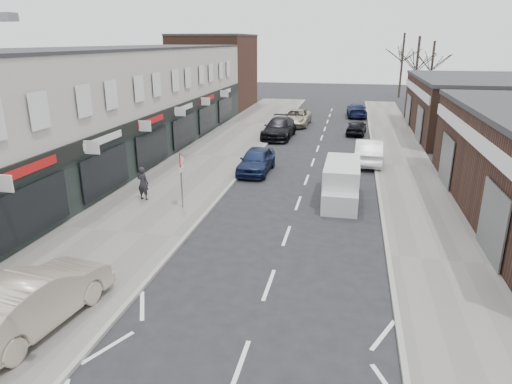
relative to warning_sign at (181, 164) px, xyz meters
The scene contains 18 objects.
pavement_left 10.35m from the warning_sign, 99.04° to the left, with size 5.50×64.00×0.12m, color slate.
pavement_right 14.95m from the warning_sign, 42.51° to the left, with size 3.50×64.00×0.12m, color slate.
shop_terrace_left 11.30m from the warning_sign, 138.04° to the left, with size 8.00×41.00×7.10m, color #B9B3A9.
brick_block_far 34.09m from the warning_sign, 104.18° to the left, with size 8.00×10.00×8.00m, color #492B1F.
right_unit_far 28.21m from the warning_sign, 51.25° to the left, with size 10.00×16.00×4.50m, color #3A241A.
tree_far_a 38.75m from the warning_sign, 68.53° to the left, with size 3.60×3.60×8.00m, color #382D26, non-canonical shape.
tree_far_b 45.24m from the warning_sign, 68.36° to the left, with size 3.60×3.60×7.50m, color #382D26, non-canonical shape.
tree_far_c 49.95m from the warning_sign, 74.12° to the left, with size 3.60×3.60×8.50m, color #382D26, non-canonical shape.
warning_sign is the anchor object (origin of this frame).
white_van 7.87m from the warning_sign, 22.60° to the left, with size 1.71×4.78×1.86m.
sedan_on_pavement 9.76m from the warning_sign, 93.84° to the right, with size 1.69×4.84×1.59m, color #B6A791.
pedestrian 2.69m from the warning_sign, 164.04° to the left, with size 0.60×0.40×1.65m, color black.
parked_car_left_a 7.36m from the warning_sign, 73.56° to the left, with size 1.74×4.33×1.48m, color #141F40.
parked_car_left_b 17.44m from the warning_sign, 84.19° to the left, with size 2.23×5.49×1.59m, color black.
parked_car_left_c 23.44m from the warning_sign, 84.14° to the left, with size 2.39×5.19×1.44m, color #A69E85.
parked_car_right_a 13.65m from the warning_sign, 50.39° to the left, with size 1.67×4.78×1.57m, color white.
parked_car_right_b 21.60m from the warning_sign, 68.50° to the left, with size 1.50×3.74×1.27m, color black.
parked_car_right_c 30.60m from the warning_sign, 74.99° to the left, with size 1.95×4.80×1.39m, color #13193B.
Camera 1 is at (2.28, -6.92, 7.55)m, focal length 32.00 mm.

